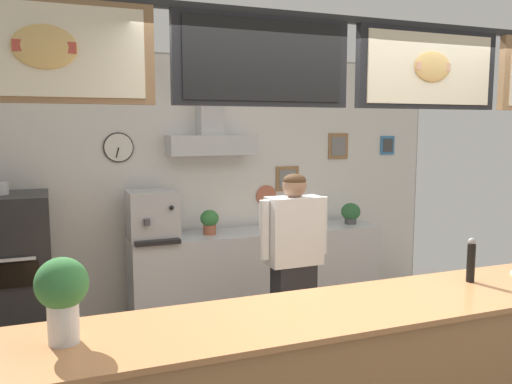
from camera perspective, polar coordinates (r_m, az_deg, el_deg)
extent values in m
cube|color=#9E9E99|center=(5.70, -4.55, 0.71)|extent=(5.22, 0.12, 2.74)
cube|color=white|center=(5.63, -4.36, 0.65)|extent=(5.18, 0.01, 2.70)
cylinder|color=black|center=(5.38, -14.66, 4.69)|extent=(0.29, 0.02, 0.29)
cylinder|color=white|center=(5.37, -14.65, 4.69)|extent=(0.27, 0.01, 0.27)
cube|color=black|center=(5.36, -14.76, 4.15)|extent=(0.04, 0.01, 0.10)
cylinder|color=teal|center=(5.50, -10.36, -1.72)|extent=(0.26, 0.02, 0.26)
cylinder|color=#C1664C|center=(5.83, 1.12, -0.40)|extent=(0.23, 0.02, 0.23)
cube|color=teal|center=(6.55, 14.04, 4.93)|extent=(0.19, 0.02, 0.22)
cube|color=#3F3F3F|center=(6.54, 14.09, 4.93)|extent=(0.14, 0.01, 0.16)
cube|color=#997047|center=(6.18, 8.88, 4.93)|extent=(0.25, 0.02, 0.30)
cube|color=slate|center=(6.18, 8.93, 4.93)|extent=(0.18, 0.01, 0.21)
cube|color=#997047|center=(5.91, 3.41, 1.46)|extent=(0.28, 0.02, 0.28)
cube|color=gray|center=(5.90, 3.45, 1.45)|extent=(0.20, 0.01, 0.20)
cube|color=silver|center=(5.42, -4.87, 5.09)|extent=(0.89, 0.33, 0.20)
cube|color=silver|center=(5.47, -5.06, 10.21)|extent=(0.24, 0.24, 0.77)
cube|color=#2D2D2D|center=(3.22, 10.07, 17.87)|extent=(4.37, 0.04, 0.04)
cube|color=olive|center=(2.70, -21.88, 14.01)|extent=(1.00, 0.05, 0.48)
cube|color=beige|center=(2.68, -21.88, 14.08)|extent=(0.90, 0.01, 0.42)
ellipsoid|color=#DBAD60|center=(2.66, -21.90, 14.37)|extent=(0.29, 0.04, 0.20)
cube|color=#B74233|center=(2.66, -21.90, 14.40)|extent=(0.27, 0.01, 0.05)
cube|color=black|center=(2.92, 0.79, 13.96)|extent=(1.00, 0.05, 0.48)
cube|color=black|center=(2.89, 1.01, 14.02)|extent=(0.90, 0.01, 0.42)
cube|color=black|center=(3.47, 18.13, 12.50)|extent=(1.00, 0.05, 0.48)
cube|color=beige|center=(3.45, 18.43, 12.53)|extent=(0.90, 0.01, 0.42)
ellipsoid|color=#DBAD60|center=(3.45, 18.57, 12.74)|extent=(0.26, 0.04, 0.18)
cube|color=tan|center=(3.44, 18.66, 12.74)|extent=(0.25, 0.01, 0.05)
cube|color=#CF8550|center=(3.03, 12.93, -11.76)|extent=(4.58, 0.69, 0.03)
cube|color=silver|center=(5.61, 0.20, -8.81)|extent=(2.66, 0.55, 0.92)
cube|color=#9FA1A5|center=(5.70, 0.20, -11.67)|extent=(2.52, 0.51, 0.02)
cube|color=#232326|center=(4.99, -25.51, -8.47)|extent=(0.74, 0.68, 1.44)
cube|color=black|center=(4.62, -25.89, -8.23)|extent=(0.56, 0.02, 0.20)
cube|color=silver|center=(4.58, -25.99, -6.71)|extent=(0.52, 0.02, 0.02)
cylinder|color=silver|center=(4.85, -25.99, 0.32)|extent=(0.14, 0.14, 0.10)
cube|color=#232328|center=(4.42, 4.05, -13.43)|extent=(0.33, 0.21, 0.90)
cube|color=white|center=(4.22, 4.14, -4.20)|extent=(0.44, 0.23, 0.55)
cylinder|color=white|center=(4.34, 7.18, -3.56)|extent=(0.08, 0.08, 0.46)
cylinder|color=white|center=(4.11, 0.93, -4.11)|extent=(0.08, 0.08, 0.46)
sphere|color=#997056|center=(4.17, 4.18, 0.67)|extent=(0.19, 0.19, 0.19)
ellipsoid|color=#4C331E|center=(4.16, 4.19, 1.26)|extent=(0.18, 0.18, 0.11)
cube|color=#B7BABF|center=(5.15, -11.16, -2.45)|extent=(0.46, 0.41, 0.47)
cylinder|color=#4C4C51|center=(4.90, -11.72, -3.21)|extent=(0.06, 0.06, 0.06)
cube|color=black|center=(4.95, -10.58, -5.37)|extent=(0.42, 0.10, 0.04)
sphere|color=black|center=(4.94, -9.12, -1.70)|extent=(0.04, 0.04, 0.04)
cylinder|color=#4C4C51|center=(5.98, 10.19, -3.10)|extent=(0.13, 0.13, 0.06)
ellipsoid|color=#2D6638|center=(5.96, 10.22, -2.10)|extent=(0.21, 0.21, 0.19)
cylinder|color=#9E563D|center=(5.33, -5.04, -4.06)|extent=(0.13, 0.13, 0.10)
ellipsoid|color=#387A3D|center=(5.31, -5.06, -2.84)|extent=(0.19, 0.19, 0.17)
cylinder|color=black|center=(3.54, 22.23, -7.13)|extent=(0.05, 0.05, 0.24)
sphere|color=gray|center=(3.51, 22.34, -4.96)|extent=(0.05, 0.05, 0.05)
cylinder|color=silver|center=(2.55, -20.11, -13.07)|extent=(0.14, 0.14, 0.19)
cylinder|color=gray|center=(2.57, -20.06, -14.34)|extent=(0.13, 0.13, 0.06)
ellipsoid|color=#387A3D|center=(2.50, -20.29, -9.26)|extent=(0.23, 0.23, 0.23)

